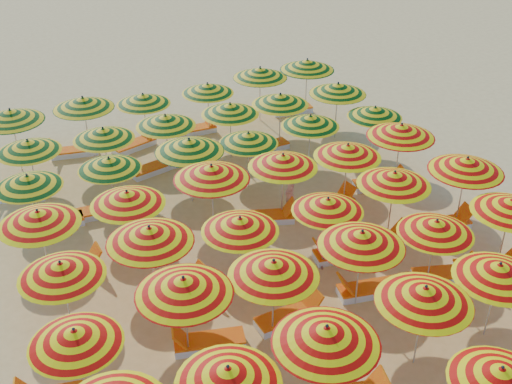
{
  "coord_description": "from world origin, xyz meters",
  "views": [
    {
      "loc": [
        -6.54,
        -14.04,
        11.09
      ],
      "look_at": [
        0.0,
        0.5,
        1.6
      ],
      "focal_mm": 45.0,
      "sensor_mm": 36.0,
      "label": 1
    }
  ],
  "objects_px": {
    "lounger_27": "(135,144)",
    "umbrella_34": "(310,121)",
    "umbrella_24": "(38,218)",
    "umbrella_35": "(375,112)",
    "umbrella_22": "(394,179)",
    "umbrella_45": "(208,88)",
    "umbrella_38": "(166,121)",
    "lounger_24": "(155,168)",
    "umbrella_16": "(436,227)",
    "umbrella_44": "(143,99)",
    "lounger_15": "(377,239)",
    "lounger_23": "(19,194)",
    "lounger_16": "(444,224)",
    "umbrella_17": "(511,206)",
    "lounger_18": "(268,217)",
    "lounger_8": "(207,342)",
    "lounger_11": "(445,274)",
    "lounger_20": "(380,183)",
    "umbrella_43": "(83,103)",
    "umbrella_27": "(283,161)",
    "lounger_13": "(178,291)",
    "umbrella_32": "(189,145)",
    "umbrella_47": "(307,65)",
    "umbrella_46": "(260,73)",
    "umbrella_10": "(499,271)",
    "umbrella_14": "(274,268)",
    "umbrella_33": "(248,138)",
    "umbrella_40": "(280,99)",
    "lounger_26": "(73,151)",
    "umbrella_42": "(11,115)",
    "lounger_17": "(73,270)",
    "umbrella_26": "(211,172)",
    "umbrella_36": "(28,146)",
    "lounger_25": "(265,147)",
    "lounger_28": "(196,130)",
    "lounger_19": "(330,205)",
    "lounger_10": "(368,289)",
    "beachgoer_b": "(332,248)",
    "umbrella_3": "(501,376)",
    "beachgoer_a": "(290,194)",
    "umbrella_29": "(401,131)",
    "umbrella_13": "(184,286)",
    "lounger_12": "(487,267)",
    "umbrella_23": "(467,165)"
  },
  "relations": [
    {
      "from": "umbrella_22",
      "to": "umbrella_45",
      "type": "relative_size",
      "value": 1.12
    },
    {
      "from": "lounger_11",
      "to": "beachgoer_a",
      "type": "bearing_deg",
      "value": 133.38
    },
    {
      "from": "lounger_18",
      "to": "lounger_19",
      "type": "xyz_separation_m",
      "value": [
        2.15,
        -0.17,
        0.0
      ]
    },
    {
      "from": "umbrella_38",
      "to": "lounger_13",
      "type": "xyz_separation_m",
      "value": [
        -1.88,
        -6.74,
        -1.79
      ]
    },
    {
      "from": "lounger_11",
      "to": "lounger_27",
      "type": "height_order",
      "value": "same"
    },
    {
      "from": "umbrella_32",
      "to": "lounger_16",
      "type": "bearing_deg",
      "value": -35.62
    },
    {
      "from": "lounger_25",
      "to": "lounger_28",
      "type": "xyz_separation_m",
      "value": [
        -1.89,
        2.56,
        0.0
      ]
    },
    {
      "from": "umbrella_22",
      "to": "umbrella_43",
      "type": "relative_size",
      "value": 1.17
    },
    {
      "from": "lounger_27",
      "to": "umbrella_34",
      "type": "bearing_deg",
      "value": -57.63
    },
    {
      "from": "umbrella_26",
      "to": "umbrella_36",
      "type": "height_order",
      "value": "umbrella_26"
    },
    {
      "from": "umbrella_16",
      "to": "umbrella_43",
      "type": "height_order",
      "value": "umbrella_43"
    },
    {
      "from": "lounger_10",
      "to": "beachgoer_b",
      "type": "xyz_separation_m",
      "value": [
        -0.31,
        1.45,
        0.49
      ]
    },
    {
      "from": "umbrella_38",
      "to": "lounger_24",
      "type": "relative_size",
      "value": 1.5
    },
    {
      "from": "umbrella_34",
      "to": "umbrella_43",
      "type": "relative_size",
      "value": 1.09
    },
    {
      "from": "umbrella_40",
      "to": "lounger_23",
      "type": "xyz_separation_m",
      "value": [
        -9.54,
        0.18,
        -1.82
      ]
    },
    {
      "from": "umbrella_10",
      "to": "umbrella_13",
      "type": "bearing_deg",
      "value": 161.2
    },
    {
      "from": "lounger_18",
      "to": "lounger_17",
      "type": "bearing_deg",
      "value": -159.49
    },
    {
      "from": "umbrella_14",
      "to": "umbrella_43",
      "type": "bearing_deg",
      "value": 100.25
    },
    {
      "from": "umbrella_16",
      "to": "umbrella_45",
      "type": "height_order",
      "value": "umbrella_45"
    },
    {
      "from": "umbrella_3",
      "to": "lounger_11",
      "type": "bearing_deg",
      "value": 59.86
    },
    {
      "from": "umbrella_38",
      "to": "lounger_24",
      "type": "bearing_deg",
      "value": 166.89
    },
    {
      "from": "umbrella_27",
      "to": "lounger_13",
      "type": "relative_size",
      "value": 1.26
    },
    {
      "from": "umbrella_24",
      "to": "umbrella_35",
      "type": "bearing_deg",
      "value": 11.72
    },
    {
      "from": "umbrella_47",
      "to": "lounger_13",
      "type": "bearing_deg",
      "value": -133.24
    },
    {
      "from": "umbrella_17",
      "to": "lounger_18",
      "type": "height_order",
      "value": "umbrella_17"
    },
    {
      "from": "umbrella_14",
      "to": "umbrella_33",
      "type": "distance_m",
      "value": 7.24
    },
    {
      "from": "umbrella_17",
      "to": "lounger_11",
      "type": "bearing_deg",
      "value": 176.73
    },
    {
      "from": "umbrella_42",
      "to": "lounger_13",
      "type": "distance_m",
      "value": 9.67
    },
    {
      "from": "lounger_15",
      "to": "umbrella_40",
      "type": "bearing_deg",
      "value": 107.74
    },
    {
      "from": "umbrella_17",
      "to": "umbrella_29",
      "type": "height_order",
      "value": "umbrella_29"
    },
    {
      "from": "umbrella_16",
      "to": "umbrella_40",
      "type": "xyz_separation_m",
      "value": [
        -0.05,
        9.06,
        0.11
      ]
    },
    {
      "from": "umbrella_27",
      "to": "beachgoer_a",
      "type": "height_order",
      "value": "umbrella_27"
    },
    {
      "from": "lounger_23",
      "to": "lounger_16",
      "type": "bearing_deg",
      "value": 165.91
    },
    {
      "from": "lounger_26",
      "to": "umbrella_24",
      "type": "bearing_deg",
      "value": 83.92
    },
    {
      "from": "umbrella_27",
      "to": "lounger_20",
      "type": "xyz_separation_m",
      "value": [
        3.87,
        0.27,
        -1.84
      ]
    },
    {
      "from": "umbrella_46",
      "to": "umbrella_10",
      "type": "bearing_deg",
      "value": -91.17
    },
    {
      "from": "umbrella_24",
      "to": "umbrella_33",
      "type": "bearing_deg",
      "value": 18.88
    },
    {
      "from": "umbrella_23",
      "to": "lounger_18",
      "type": "xyz_separation_m",
      "value": [
        -5.27,
        2.56,
        -1.94
      ]
    },
    {
      "from": "umbrella_26",
      "to": "beachgoer_b",
      "type": "distance_m",
      "value": 4.06
    },
    {
      "from": "umbrella_43",
      "to": "lounger_13",
      "type": "distance_m",
      "value": 9.39
    },
    {
      "from": "umbrella_40",
      "to": "lounger_26",
      "type": "height_order",
      "value": "umbrella_40"
    },
    {
      "from": "lounger_18",
      "to": "lounger_23",
      "type": "height_order",
      "value": "same"
    },
    {
      "from": "lounger_11",
      "to": "lounger_20",
      "type": "xyz_separation_m",
      "value": [
        1.16,
        4.96,
        0.0
      ]
    },
    {
      "from": "umbrella_3",
      "to": "lounger_18",
      "type": "distance_m",
      "value": 9.38
    },
    {
      "from": "umbrella_17",
      "to": "umbrella_26",
      "type": "xyz_separation_m",
      "value": [
        -6.76,
        4.83,
        0.12
      ]
    },
    {
      "from": "lounger_8",
      "to": "lounger_23",
      "type": "height_order",
      "value": "same"
    },
    {
      "from": "umbrella_43",
      "to": "lounger_12",
      "type": "bearing_deg",
      "value": -53.76
    },
    {
      "from": "umbrella_10",
      "to": "lounger_16",
      "type": "bearing_deg",
      "value": 63.56
    },
    {
      "from": "umbrella_45",
      "to": "lounger_23",
      "type": "relative_size",
      "value": 1.34
    },
    {
      "from": "umbrella_44",
      "to": "lounger_15",
      "type": "relative_size",
      "value": 1.32
    }
  ]
}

